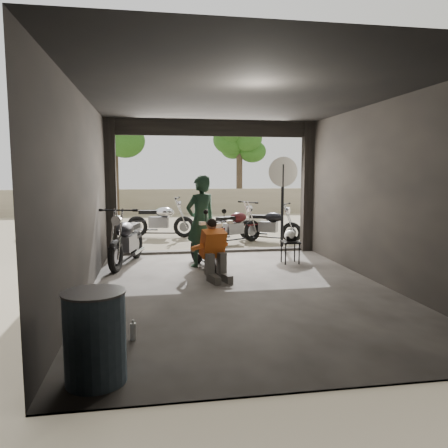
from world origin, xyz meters
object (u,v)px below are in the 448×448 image
object	(u,v)px
outside_bike_c	(270,222)
helmet	(290,235)
oil_drum	(95,339)
left_bike	(126,236)
rider	(201,222)
main_bike	(207,244)
mechanic	(216,252)
outside_bike_b	(235,223)
stool	(290,244)
outside_bike_a	(160,217)
sign_post	(283,186)

from	to	relation	value
outside_bike_c	helmet	world-z (taller)	outside_bike_c
outside_bike_c	oil_drum	size ratio (longest dim) A/B	1.88
left_bike	rider	world-z (taller)	rider
main_bike	mechanic	size ratio (longest dim) A/B	1.43
outside_bike_b	stool	bearing A→B (deg)	161.09
outside_bike_c	helmet	xyz separation A→B (m)	(-0.39, -3.07, 0.07)
rider	stool	bearing A→B (deg)	150.43
main_bike	outside_bike_a	xyz separation A→B (m)	(-0.85, 4.60, 0.09)
outside_bike_b	sign_post	world-z (taller)	sign_post
outside_bike_c	outside_bike_a	bearing A→B (deg)	101.37
main_bike	outside_bike_c	size ratio (longest dim) A/B	0.95
outside_bike_a	outside_bike_b	bearing A→B (deg)	-117.48
stool	left_bike	bearing A→B (deg)	172.64
helmet	outside_bike_b	bearing A→B (deg)	92.45
helmet	oil_drum	size ratio (longest dim) A/B	0.30
outside_bike_c	sign_post	size ratio (longest dim) A/B	0.69
stool	mechanic	bearing A→B (deg)	-145.98
outside_bike_c	mechanic	xyz separation A→B (m)	(-2.20, -4.33, -0.01)
stool	sign_post	bearing A→B (deg)	77.39
helmet	sign_post	world-z (taller)	sign_post
helmet	stool	bearing A→B (deg)	-102.57
stool	outside_bike_c	bearing A→B (deg)	82.83
main_bike	sign_post	xyz separation A→B (m)	(2.35, 2.45, 1.09)
main_bike	outside_bike_c	bearing A→B (deg)	40.96
outside_bike_a	outside_bike_c	xyz separation A→B (m)	(3.08, -1.31, -0.06)
left_bike	mechanic	size ratio (longest dim) A/B	1.70
rider	mechanic	world-z (taller)	rider
outside_bike_c	stool	xyz separation A→B (m)	(-0.39, -3.11, -0.13)
left_bike	outside_bike_b	bearing A→B (deg)	54.17
outside_bike_b	helmet	world-z (taller)	outside_bike_b
outside_bike_c	helmet	bearing A→B (deg)	-152.82
left_bike	mechanic	bearing A→B (deg)	-30.93
helmet	main_bike	bearing A→B (deg)	175.27
sign_post	helmet	bearing A→B (deg)	-127.24
outside_bike_a	oil_drum	bearing A→B (deg)	-173.68
outside_bike_a	rider	xyz separation A→B (m)	(0.75, -4.38, 0.34)
outside_bike_c	oil_drum	distance (m)	8.90
main_bike	outside_bike_a	world-z (taller)	outside_bike_a
main_bike	sign_post	size ratio (longest dim) A/B	0.66
outside_bike_c	oil_drum	world-z (taller)	outside_bike_c
left_bike	sign_post	world-z (taller)	sign_post
main_bike	stool	xyz separation A→B (m)	(1.84, 0.18, -0.09)
mechanic	outside_bike_b	bearing A→B (deg)	58.66
left_bike	rider	distance (m)	1.63
mechanic	helmet	world-z (taller)	mechanic
main_bike	outside_bike_a	size ratio (longest dim) A/B	0.86
rider	sign_post	distance (m)	3.38
rider	mechanic	size ratio (longest dim) A/B	1.75
outside_bike_b	rider	size ratio (longest dim) A/B	0.90
mechanic	stool	distance (m)	2.19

